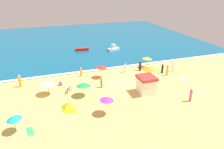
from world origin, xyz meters
TOP-DOWN VIEW (x-y plane):
  - ground_plane at (0.00, 0.00)m, footprint 60.00×60.00m
  - ocean_water at (0.00, 28.00)m, footprint 60.00×44.00m
  - wave_breaker_foam at (0.00, 6.30)m, footprint 57.00×0.70m
  - lifeguard_cabana at (2.95, -3.82)m, footprint 2.34×2.51m
  - beach_umbrella_0 at (-3.76, -7.03)m, footprint 1.77×1.75m
  - beach_umbrella_1 at (-5.42, -1.91)m, footprint 2.30×2.32m
  - beach_umbrella_2 at (-1.42, 3.11)m, footprint 2.41×2.41m
  - beach_umbrella_3 at (7.52, 4.75)m, footprint 2.28×2.27m
  - beach_umbrella_4 at (-9.91, 0.00)m, footprint 2.60×2.59m
  - beach_umbrella_5 at (5.30, -0.15)m, footprint 3.02×3.02m
  - beach_umbrella_6 at (-13.62, -7.15)m, footprint 1.82×1.78m
  - beach_tent at (-7.85, -4.81)m, footprint 2.31×2.43m
  - parked_bicycle at (-7.25, -0.25)m, footprint 1.10×1.52m
  - beachgoer_0 at (7.29, -7.79)m, footprint 0.45×0.45m
  - beachgoer_1 at (-13.69, 3.70)m, footprint 0.52×0.52m
  - beachgoer_2 at (8.98, 0.39)m, footprint 0.36×0.36m
  - beachgoer_3 at (5.69, 3.75)m, footprint 0.51×0.51m
  - beachgoer_4 at (8.77, 1.55)m, footprint 0.51×0.51m
  - beachgoer_5 at (10.76, 1.47)m, footprint 0.39×0.39m
  - beachgoer_6 at (-4.47, 4.69)m, footprint 0.38×0.38m
  - beachgoer_7 at (2.96, 3.92)m, footprint 0.47×0.47m
  - beachgoer_8 at (-8.07, 2.27)m, footprint 0.54×0.54m
  - beachgoer_9 at (-2.45, -0.34)m, footprint 0.39×0.39m
  - beach_towel_0 at (10.71, -1.84)m, footprint 0.78×1.23m
  - beach_towel_1 at (-12.29, -7.60)m, footprint 0.91×1.67m
  - beach_towel_2 at (4.42, -3.13)m, footprint 1.43×1.57m
  - small_boat_0 at (5.18, 16.36)m, footprint 2.76×1.65m
  - small_boat_1 at (-1.53, 18.52)m, footprint 3.03×1.33m

SIDE VIEW (x-z plane):
  - ground_plane at x=0.00m, z-range 0.00..0.00m
  - beach_towel_2 at x=4.42m, z-range 0.00..0.01m
  - beach_towel_0 at x=10.71m, z-range 0.00..0.01m
  - beach_towel_1 at x=-12.29m, z-range 0.00..0.01m
  - ocean_water at x=0.00m, z-range 0.00..0.10m
  - wave_breaker_foam at x=0.00m, z-range 0.10..0.11m
  - beachgoer_8 at x=-8.07m, z-range -0.07..0.73m
  - small_boat_1 at x=-1.53m, z-range 0.10..0.64m
  - parked_bicycle at x=-7.25m, z-range 0.00..0.76m
  - beach_tent at x=-7.85m, z-range 0.00..1.07m
  - small_boat_0 at x=5.18m, z-range -0.15..1.23m
  - beachgoer_6 at x=-4.47m, z-range -0.04..1.49m
  - beachgoer_9 at x=-2.45m, z-range -0.05..1.50m
  - beachgoer_4 at x=8.77m, z-range -0.05..1.61m
  - beachgoer_7 at x=2.96m, z-range -0.05..1.64m
  - beachgoer_2 at x=8.98m, z-range -0.05..1.74m
  - beachgoer_3 at x=5.69m, z-range -0.06..1.78m
  - beachgoer_1 at x=-13.69m, z-range -0.05..1.86m
  - beachgoer_0 at x=7.29m, z-range -0.04..1.85m
  - beachgoer_5 at x=10.76m, z-range -0.04..1.87m
  - lifeguard_cabana at x=2.95m, z-range 0.02..2.48m
  - beach_umbrella_4 at x=-9.91m, z-range 0.72..2.66m
  - beach_umbrella_6 at x=-13.62m, z-range 0.70..2.69m
  - beach_umbrella_1 at x=-5.42m, z-range 0.71..2.73m
  - beach_umbrella_3 at x=7.52m, z-range 0.77..2.81m
  - beach_umbrella_2 at x=-1.42m, z-range 0.83..2.83m
  - beach_umbrella_5 at x=5.30m, z-range 0.84..3.04m
  - beach_umbrella_0 at x=-3.76m, z-range 0.87..3.13m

